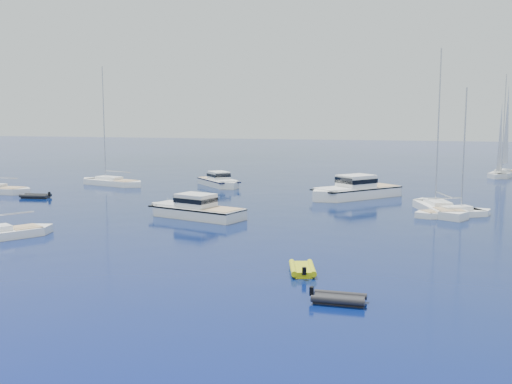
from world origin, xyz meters
TOP-DOWN VIEW (x-y plane):
  - ground at (0.00, 0.00)m, footprint 400.00×400.00m
  - motor_cruiser_centre at (-4.14, 19.04)m, footprint 11.48×6.44m
  - motor_cruiser_distant at (8.82, 36.62)m, footprint 11.46×12.47m
  - motor_cruiser_horizon at (-10.17, 43.10)m, footprint 8.81×9.07m
  - sailboat_mid_r at (18.14, 28.30)m, footprint 6.29×11.71m
  - sailboat_centre at (19.42, 26.38)m, footprint 8.51×6.31m
  - sailboat_far_l at (-24.90, 40.23)m, footprint 11.79×6.14m
  - sailboat_sails_far at (28.43, 67.71)m, footprint 6.28×11.50m
  - tender_yellow at (9.70, 2.40)m, footprint 2.59×3.56m
  - tender_grey_near at (12.73, -2.96)m, footprint 2.87×1.65m
  - tender_grey_far at (-26.87, 26.24)m, footprint 3.68×2.36m

SIDE VIEW (x-z plane):
  - ground at x=0.00m, z-range 0.00..0.00m
  - motor_cruiser_centre at x=-4.14m, z-range -1.44..1.44m
  - motor_cruiser_distant at x=8.82m, z-range -1.71..1.71m
  - motor_cruiser_horizon at x=-10.17m, z-range -1.27..1.27m
  - sailboat_mid_r at x=18.14m, z-range -8.34..8.34m
  - sailboat_centre at x=19.42m, z-range -6.31..6.31m
  - sailboat_far_l at x=-24.90m, z-range -8.39..8.39m
  - sailboat_sails_far at x=28.43m, z-range -8.20..8.20m
  - tender_yellow at x=9.70m, z-range -0.47..0.47m
  - tender_grey_near at x=12.73m, z-range -0.47..0.47m
  - tender_grey_far at x=-26.87m, z-range -0.47..0.47m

